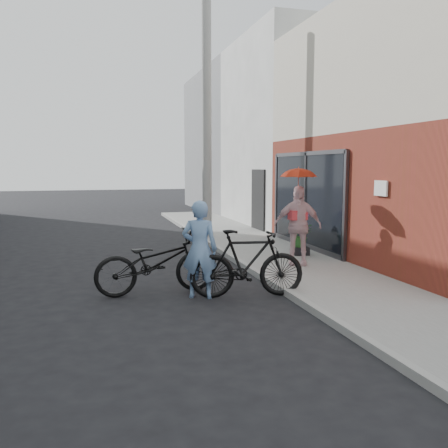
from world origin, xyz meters
name	(u,v)px	position (x,y,z in m)	size (l,w,h in m)	color
ground	(229,294)	(0.00, 0.00, 0.00)	(80.00, 80.00, 0.00)	black
sidewalk	(291,262)	(2.10, 2.00, 0.06)	(2.20, 24.00, 0.12)	gray
curb	(244,265)	(0.94, 2.00, 0.06)	(0.12, 24.00, 0.12)	#9E9E99
plaster_building	(340,134)	(7.20, 9.00, 3.50)	(8.00, 6.00, 7.00)	white
east_building_far	(273,143)	(7.20, 16.00, 3.50)	(8.00, 8.00, 7.00)	gray
utility_pole	(207,124)	(1.10, 6.00, 3.50)	(0.28, 0.28, 7.00)	#9E9E99
officer	(200,249)	(-0.55, -0.10, 0.84)	(0.61, 0.40, 1.68)	#759ED0
bike_left	(156,262)	(-1.23, 0.35, 0.57)	(0.75, 2.16, 1.13)	black
bike_right	(247,263)	(0.24, -0.30, 0.59)	(0.55, 1.96, 1.18)	black
kimono_woman	(298,225)	(1.99, 1.47, 0.98)	(1.00, 0.42, 1.71)	beige
parasol	(299,170)	(1.99, 1.47, 2.16)	(0.74, 0.74, 0.65)	#BA3115
planter	(301,251)	(2.56, 2.51, 0.21)	(0.36, 0.36, 0.19)	black
potted_plant	(301,235)	(2.56, 2.51, 0.59)	(0.51, 0.44, 0.57)	#30722D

